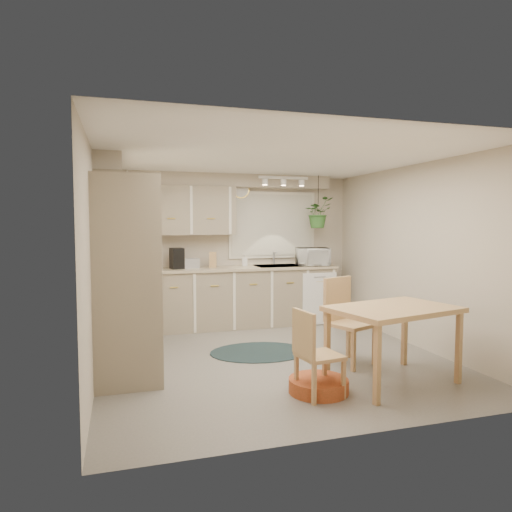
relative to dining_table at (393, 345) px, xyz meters
name	(u,v)px	position (x,y,z in m)	size (l,w,h in m)	color
floor	(272,358)	(-0.91, 1.15, -0.39)	(4.20, 4.20, 0.00)	slate
ceiling	(273,157)	(-0.91, 1.15, 2.01)	(4.20, 4.20, 0.00)	white
wall_back	(231,250)	(-0.91, 3.25, 0.81)	(4.00, 0.04, 2.40)	#B8AC98
wall_front	(362,280)	(-0.91, -0.95, 0.81)	(4.00, 0.04, 2.40)	#B8AC98
wall_left	(95,263)	(-2.91, 1.15, 0.81)	(0.04, 4.20, 2.40)	#B8AC98
wall_right	(416,256)	(1.09, 1.15, 0.81)	(0.04, 4.20, 2.40)	#B8AC98
base_cab_left	(125,315)	(-2.61, 2.02, 0.06)	(0.60, 1.85, 0.90)	gray
base_cab_back	(224,299)	(-1.11, 2.95, 0.06)	(3.60, 0.60, 0.90)	gray
counter_left	(125,279)	(-2.60, 2.02, 0.53)	(0.64, 1.89, 0.04)	tan
counter_back	(224,269)	(-1.11, 2.94, 0.53)	(3.64, 0.64, 0.04)	tan
oven_stack	(127,280)	(-2.58, 0.77, 0.66)	(0.65, 0.65, 2.10)	gray
wall_oven_face	(159,279)	(-2.26, 0.77, 0.66)	(0.02, 0.56, 0.58)	silver
upper_cab_left	(112,208)	(-2.73, 2.15, 1.43)	(0.35, 2.00, 0.75)	gray
upper_cab_back	(170,210)	(-1.91, 3.07, 1.43)	(2.00, 0.35, 0.75)	gray
soffit_left	(109,170)	(-2.76, 2.15, 1.91)	(0.30, 2.00, 0.20)	#B8AC98
soffit_back	(221,180)	(-1.11, 3.10, 1.91)	(3.60, 0.30, 0.20)	#B8AC98
cooktop	(126,282)	(-2.59, 1.45, 0.55)	(0.52, 0.58, 0.02)	silver
range_hood	(123,243)	(-2.61, 1.45, 1.01)	(0.40, 0.60, 0.14)	silver
window_blinds	(273,225)	(-0.21, 3.22, 1.21)	(1.40, 0.02, 1.00)	silver
window_frame	(272,225)	(-0.21, 3.23, 1.21)	(1.50, 0.02, 1.10)	beige
sink	(278,268)	(-0.21, 2.95, 0.51)	(0.70, 0.48, 0.10)	#AAADB2
dishwasher_front	(320,299)	(0.39, 2.64, 0.03)	(0.58, 0.01, 0.83)	silver
track_light_bar	(283,178)	(-0.21, 2.70, 1.94)	(0.80, 0.04, 0.04)	silver
wall_clock	(240,189)	(-0.76, 3.22, 1.79)	(0.30, 0.30, 0.03)	#E0BF4F
dining_table	(393,345)	(0.00, 0.00, 0.00)	(1.24, 0.83, 0.78)	tan
chair_left	(320,353)	(-0.87, -0.14, 0.02)	(0.39, 0.39, 0.83)	tan
chair_back	(351,322)	(-0.11, 0.67, 0.11)	(0.47, 0.47, 0.99)	tan
braided_rug	(259,352)	(-0.99, 1.43, -0.39)	(1.25, 0.93, 0.01)	black
pet_bed	(318,386)	(-0.84, -0.05, -0.32)	(0.58, 0.58, 0.13)	#B74A24
microwave	(313,255)	(0.36, 2.85, 0.73)	(0.52, 0.29, 0.35)	silver
soap_bottle	(245,263)	(-0.72, 3.10, 0.59)	(0.08, 0.18, 0.08)	silver
hanging_plant	(318,216)	(0.45, 2.85, 1.35)	(0.45, 0.50, 0.39)	#306327
coffee_maker	(177,258)	(-1.83, 2.95, 0.71)	(0.18, 0.22, 0.32)	black
toaster	(190,263)	(-1.62, 2.97, 0.62)	(0.25, 0.14, 0.15)	#AAADB2
knife_block	(213,260)	(-1.26, 3.00, 0.67)	(0.11, 0.11, 0.24)	tan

